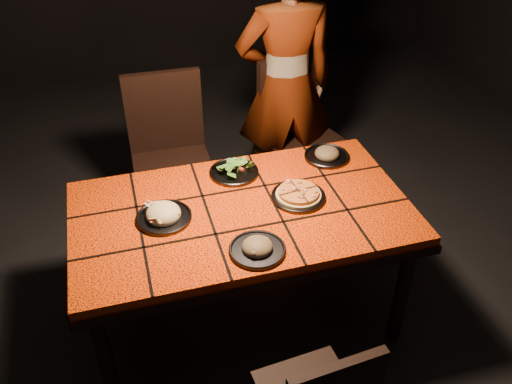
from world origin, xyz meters
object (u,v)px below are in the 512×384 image
object	(u,v)px
chair_far_right	(298,126)
plate_pasta	(164,215)
chair_far_left	(169,147)
diner	(285,86)
dining_table	(242,221)
plate_pizza	(298,195)

from	to	relation	value
chair_far_right	plate_pasta	world-z (taller)	chair_far_right
chair_far_left	diner	distance (m)	0.82
dining_table	diner	world-z (taller)	diner
chair_far_left	chair_far_right	size ratio (longest dim) A/B	1.00
chair_far_right	plate_pasta	size ratio (longest dim) A/B	4.00
plate_pasta	diner	bearing A→B (deg)	46.59
dining_table	plate_pizza	size ratio (longest dim) A/B	6.08
dining_table	diner	distance (m)	1.15
plate_pizza	dining_table	bearing A→B (deg)	-178.96
chair_far_left	chair_far_right	world-z (taller)	chair_far_right
chair_far_left	plate_pizza	size ratio (longest dim) A/B	3.89
dining_table	diner	bearing A→B (deg)	61.03
plate_pizza	plate_pasta	world-z (taller)	plate_pasta
diner	plate_pasta	world-z (taller)	diner
chair_far_left	dining_table	bearing A→B (deg)	-75.30
plate_pizza	chair_far_right	bearing A→B (deg)	69.97
chair_far_right	plate_pizza	distance (m)	1.02
chair_far_left	plate_pizza	bearing A→B (deg)	-59.68
plate_pizza	plate_pasta	bearing A→B (deg)	178.36
chair_far_right	diner	xyz separation A→B (m)	(-0.08, 0.04, 0.27)
dining_table	chair_far_left	bearing A→B (deg)	103.48
chair_far_right	plate_pasta	bearing A→B (deg)	-153.27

